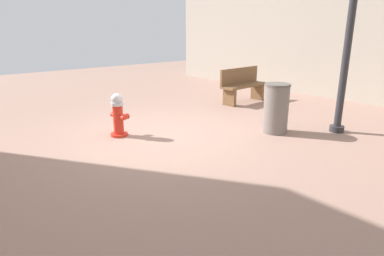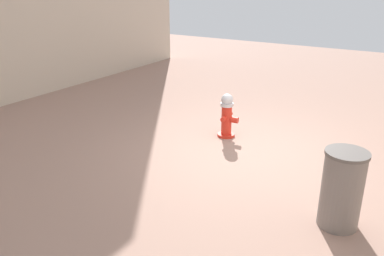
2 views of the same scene
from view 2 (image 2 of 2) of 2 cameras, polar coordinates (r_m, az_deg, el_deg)
ground_plane at (r=6.83m, az=7.52°, el=-3.62°), size 23.40×23.40×0.00m
fire_hydrant at (r=7.36m, az=5.10°, el=1.83°), size 0.40×0.42×0.83m
trash_bin at (r=5.01m, az=20.93°, el=-8.30°), size 0.50×0.50×0.98m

